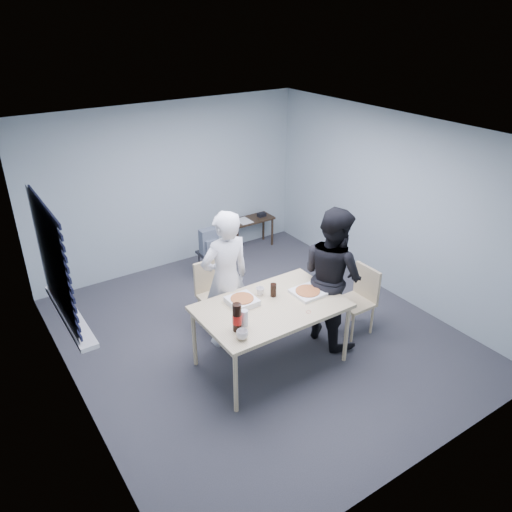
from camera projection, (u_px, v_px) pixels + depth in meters
room at (57, 270)px, 5.03m from camera, size 5.00×5.00×5.00m
dining_table at (271, 310)px, 5.65m from camera, size 1.64×1.04×0.80m
chair_far at (213, 289)px, 6.51m from camera, size 0.42×0.42×0.89m
chair_right at (360, 295)px, 6.37m from camera, size 0.42×0.42×0.89m
person_white at (226, 280)px, 5.98m from camera, size 0.65×0.42×1.77m
person_black at (332, 276)px, 6.06m from camera, size 0.47×0.86×1.77m
side_table at (251, 223)px, 8.64m from camera, size 0.80×0.36×0.53m
stool at (210, 259)px, 7.69m from camera, size 0.32×0.32×0.44m
backpack at (209, 241)px, 7.55m from camera, size 0.27×0.20×0.38m
pizza_box_a at (242, 301)px, 5.64m from camera, size 0.31×0.31×0.08m
pizza_box_b at (308, 292)px, 5.84m from camera, size 0.34×0.34×0.05m
mug_a at (242, 335)px, 5.04m from camera, size 0.17×0.17×0.10m
mug_b at (260, 291)px, 5.81m from camera, size 0.10×0.10×0.09m
cola_glass at (273, 290)px, 5.77m from camera, size 0.08×0.08×0.16m
soda_bottle at (237, 318)px, 5.13m from camera, size 0.10×0.10×0.32m
plastic_cups at (244, 318)px, 5.23m from camera, size 0.10×0.10×0.19m
rubber_band at (308, 312)px, 5.50m from camera, size 0.05×0.05×0.00m
papers at (244, 221)px, 8.51m from camera, size 0.22×0.30×0.00m
black_box at (262, 215)px, 8.69m from camera, size 0.16×0.13×0.06m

